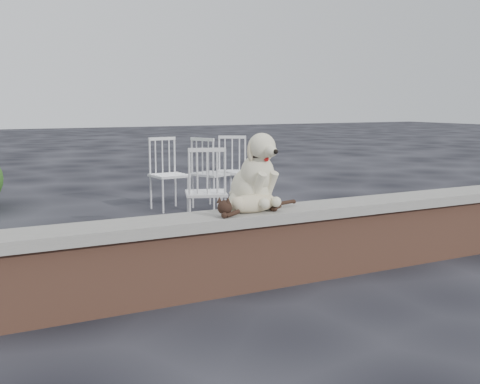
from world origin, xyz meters
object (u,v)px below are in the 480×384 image
chair_b (169,174)px  chair_c (206,191)px  cat (252,202)px  chair_d (232,171)px  chair_e (212,173)px  dog (252,170)px

chair_b → chair_c: 1.63m
cat → chair_b: bearing=70.4°
chair_b → chair_d: size_ratio=1.00×
chair_b → chair_e: 0.57m
chair_b → chair_e: size_ratio=1.00×
dog → chair_d: dog is taller
chair_d → chair_e: (-0.32, -0.04, 0.00)m
dog → chair_c: 1.73m
dog → cat: size_ratio=0.65×
chair_b → chair_c: bearing=-102.8°
chair_d → chair_e: size_ratio=1.00×
chair_d → chair_b: bearing=-155.7°
dog → chair_e: dog is taller
chair_d → chair_e: 0.32m
chair_c → cat: bearing=96.3°
chair_b → chair_d: same height
chair_e → chair_c: 1.69m
dog → cat: (-0.08, -0.15, -0.22)m
dog → chair_b: 3.33m
dog → chair_c: dog is taller
cat → chair_d: (1.53, 3.33, -0.19)m
dog → chair_b: size_ratio=0.63×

